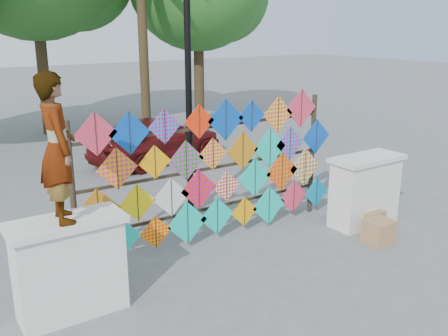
{
  "coord_description": "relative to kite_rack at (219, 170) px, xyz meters",
  "views": [
    {
      "loc": [
        -4.21,
        -5.95,
        3.56
      ],
      "look_at": [
        0.14,
        0.6,
        1.28
      ],
      "focal_mm": 40.0,
      "sensor_mm": 36.0,
      "label": 1
    }
  ],
  "objects": [
    {
      "name": "cardboard_box_far",
      "position": [
        2.48,
        -1.17,
        -1.04
      ],
      "size": [
        0.41,
        0.38,
        0.35
      ],
      "primitive_type": "cube",
      "color": "olive",
      "rests_on": "ground"
    },
    {
      "name": "cardboard_box_near",
      "position": [
        2.11,
        -1.67,
        -1.02
      ],
      "size": [
        0.45,
        0.4,
        0.4
      ],
      "primitive_type": "cube",
      "color": "olive",
      "rests_on": "ground"
    },
    {
      "name": "lamppost",
      "position": [
        0.17,
        1.27,
        1.47
      ],
      "size": [
        0.28,
        0.28,
        4.46
      ],
      "color": "black",
      "rests_on": "ground"
    },
    {
      "name": "kite_rack",
      "position": [
        0.0,
        0.0,
        0.0
      ],
      "size": [
        4.97,
        0.24,
        2.44
      ],
      "color": "#2C2218",
      "rests_on": "ground"
    },
    {
      "name": "parapet_right",
      "position": [
        2.57,
        -0.93,
        -0.57
      ],
      "size": [
        1.4,
        0.65,
        1.28
      ],
      "color": "silver",
      "rests_on": "ground"
    },
    {
      "name": "sedan",
      "position": [
        1.32,
        5.09,
        -0.58
      ],
      "size": [
        3.95,
        2.3,
        1.26
      ],
      "primitive_type": "imported",
      "rotation": [
        0.0,
        0.0,
        1.8
      ],
      "color": "#570F10",
      "rests_on": "ground"
    },
    {
      "name": "parapet_left",
      "position": [
        -2.83,
        -0.93,
        -0.57
      ],
      "size": [
        1.4,
        0.65,
        1.28
      ],
      "color": "silver",
      "rests_on": "ground"
    },
    {
      "name": "ground",
      "position": [
        -0.13,
        -0.73,
        -1.22
      ],
      "size": [
        80.0,
        80.0,
        0.0
      ],
      "primitive_type": "plane",
      "color": "slate",
      "rests_on": "ground"
    },
    {
      "name": "vendor_woman",
      "position": [
        -2.84,
        -0.93,
        0.95
      ],
      "size": [
        0.47,
        0.68,
        1.78
      ],
      "primitive_type": "imported",
      "rotation": [
        0.0,
        0.0,
        1.49
      ],
      "color": "#99999E",
      "rests_on": "parapet_left"
    }
  ]
}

